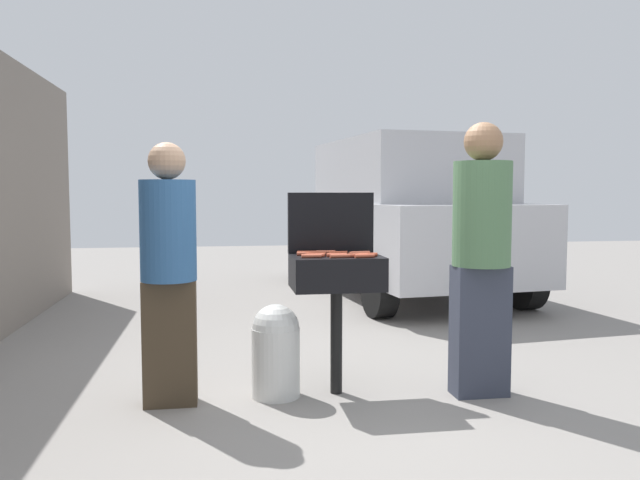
# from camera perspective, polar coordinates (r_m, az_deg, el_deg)

# --- Properties ---
(ground_plane) EXTENTS (24.00, 24.00, 0.00)m
(ground_plane) POSITION_cam_1_polar(r_m,az_deg,el_deg) (4.26, 0.57, -14.26)
(ground_plane) COLOR gray
(bbq_grill) EXTENTS (0.60, 0.44, 0.93)m
(bbq_grill) POSITION_cam_1_polar(r_m,az_deg,el_deg) (4.26, 1.48, -3.35)
(bbq_grill) COLOR black
(bbq_grill) RESTS_ON ground
(grill_lid_open) EXTENTS (0.60, 0.05, 0.42)m
(grill_lid_open) POSITION_cam_1_polar(r_m,az_deg,el_deg) (4.44, 0.97, 1.55)
(grill_lid_open) COLOR black
(grill_lid_open) RESTS_ON bbq_grill
(hot_dog_0) EXTENTS (0.13, 0.03, 0.03)m
(hot_dog_0) POSITION_cam_1_polar(r_m,az_deg,el_deg) (4.17, 1.49, -1.35)
(hot_dog_0) COLOR #B74C33
(hot_dog_0) RESTS_ON bbq_grill
(hot_dog_1) EXTENTS (0.13, 0.04, 0.03)m
(hot_dog_1) POSITION_cam_1_polar(r_m,az_deg,el_deg) (4.28, 3.44, -1.21)
(hot_dog_1) COLOR #C6593D
(hot_dog_1) RESTS_ON bbq_grill
(hot_dog_2) EXTENTS (0.13, 0.04, 0.03)m
(hot_dog_2) POSITION_cam_1_polar(r_m,az_deg,el_deg) (4.30, 1.59, -1.17)
(hot_dog_2) COLOR #AD4228
(hot_dog_2) RESTS_ON bbq_grill
(hot_dog_3) EXTENTS (0.13, 0.03, 0.03)m
(hot_dog_3) POSITION_cam_1_polar(r_m,az_deg,el_deg) (4.14, -0.49, -1.38)
(hot_dog_3) COLOR #B74C33
(hot_dog_3) RESTS_ON bbq_grill
(hot_dog_4) EXTENTS (0.13, 0.03, 0.03)m
(hot_dog_4) POSITION_cam_1_polar(r_m,az_deg,el_deg) (4.23, -0.39, -1.26)
(hot_dog_4) COLOR #AD4228
(hot_dog_4) RESTS_ON bbq_grill
(hot_dog_5) EXTENTS (0.13, 0.04, 0.03)m
(hot_dog_5) POSITION_cam_1_polar(r_m,az_deg,el_deg) (4.31, 3.63, -1.16)
(hot_dog_5) COLOR #C6593D
(hot_dog_5) RESTS_ON bbq_grill
(hot_dog_6) EXTENTS (0.13, 0.03, 0.03)m
(hot_dog_6) POSITION_cam_1_polar(r_m,az_deg,el_deg) (4.36, 0.51, -1.09)
(hot_dog_6) COLOR #C6593D
(hot_dog_6) RESTS_ON bbq_grill
(hot_dog_7) EXTENTS (0.13, 0.04, 0.03)m
(hot_dog_7) POSITION_cam_1_polar(r_m,az_deg,el_deg) (4.11, 1.78, -1.43)
(hot_dog_7) COLOR #C6593D
(hot_dog_7) RESTS_ON bbq_grill
(hot_dog_8) EXTENTS (0.13, 0.03, 0.03)m
(hot_dog_8) POSITION_cam_1_polar(r_m,az_deg,el_deg) (4.15, 3.39, -1.38)
(hot_dog_8) COLOR #B74C33
(hot_dog_8) RESTS_ON bbq_grill
(hot_dog_9) EXTENTS (0.13, 0.03, 0.03)m
(hot_dog_9) POSITION_cam_1_polar(r_m,az_deg,el_deg) (4.26, -1.21, -1.22)
(hot_dog_9) COLOR #C6593D
(hot_dog_9) RESTS_ON bbq_grill
(hot_dog_10) EXTENTS (0.13, 0.03, 0.03)m
(hot_dog_10) POSITION_cam_1_polar(r_m,az_deg,el_deg) (4.33, -1.18, -1.14)
(hot_dog_10) COLOR #AD4228
(hot_dog_10) RESTS_ON bbq_grill
(hot_dog_11) EXTENTS (0.13, 0.04, 0.03)m
(hot_dog_11) POSITION_cam_1_polar(r_m,az_deg,el_deg) (4.19, 4.27, -1.32)
(hot_dog_11) COLOR #AD4228
(hot_dog_11) RESTS_ON bbq_grill
(hot_dog_12) EXTENTS (0.13, 0.04, 0.03)m
(hot_dog_12) POSITION_cam_1_polar(r_m,az_deg,el_deg) (4.12, 4.01, -1.43)
(hot_dog_12) COLOR #B74C33
(hot_dog_12) RESTS_ON bbq_grill
(hot_dog_13) EXTENTS (0.13, 0.03, 0.03)m
(hot_dog_13) POSITION_cam_1_polar(r_m,az_deg,el_deg) (4.10, -0.77, -1.44)
(hot_dog_13) COLOR #C6593D
(hot_dog_13) RESTS_ON bbq_grill
(propane_tank) EXTENTS (0.32, 0.32, 0.62)m
(propane_tank) POSITION_cam_1_polar(r_m,az_deg,el_deg) (4.28, -3.97, -9.68)
(propane_tank) COLOR silver
(propane_tank) RESTS_ON ground
(person_left) EXTENTS (0.35, 0.35, 1.66)m
(person_left) POSITION_cam_1_polar(r_m,az_deg,el_deg) (4.12, -13.37, -2.10)
(person_left) COLOR #3F3323
(person_left) RESTS_ON ground
(person_right) EXTENTS (0.38, 0.38, 1.81)m
(person_right) POSITION_cam_1_polar(r_m,az_deg,el_deg) (4.34, 14.22, -0.77)
(person_right) COLOR #333847
(person_right) RESTS_ON ground
(parked_minivan) EXTENTS (2.46, 4.60, 2.02)m
(parked_minivan) POSITION_cam_1_polar(r_m,az_deg,el_deg) (8.55, 7.40, 2.09)
(parked_minivan) COLOR #B7B7BC
(parked_minivan) RESTS_ON ground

